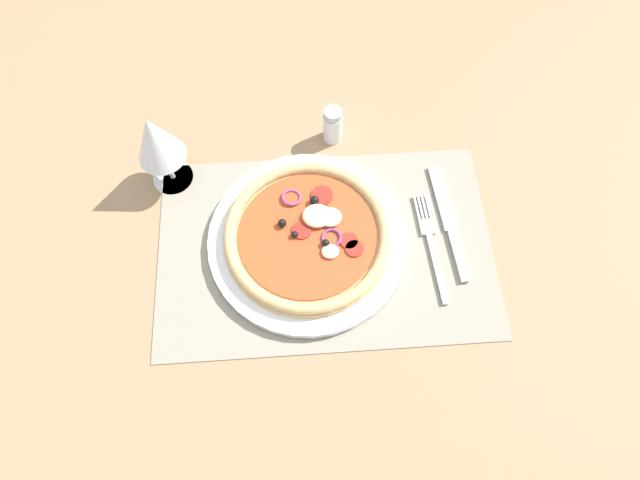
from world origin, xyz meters
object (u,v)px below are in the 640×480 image
object	(u,v)px
pizza	(308,234)
pepper_shaker	(333,125)
plate	(308,240)
fork	(430,241)
wine_glass	(156,141)
knife	(448,220)

from	to	relation	value
pizza	pepper_shaker	xyz separation A→B (cm)	(5.11, 19.04, 0.40)
plate	fork	size ratio (longest dim) A/B	1.65
plate	wine_glass	world-z (taller)	wine_glass
fork	wine_glass	bearing A→B (deg)	66.52
pizza	knife	xyz separation A→B (cm)	(21.68, 2.06, -2.20)
plate	knife	bearing A→B (deg)	5.57
plate	pepper_shaker	distance (cm)	19.91
plate	fork	xyz separation A→B (cm)	(18.46, -1.20, -0.47)
plate	pizza	xyz separation A→B (cm)	(0.07, 0.07, 1.77)
pizza	fork	world-z (taller)	pizza
plate	wine_glass	bearing A→B (deg)	148.31
plate	knife	distance (cm)	21.85
fork	wine_glass	distance (cm)	42.87
knife	wine_glass	distance (cm)	44.99
fork	pepper_shaker	xyz separation A→B (cm)	(-13.28, 20.30, 2.63)
pizza	pepper_shaker	distance (cm)	19.72
pizza	wine_glass	xyz separation A→B (cm)	(-20.98, 12.84, 7.20)
plate	pizza	distance (cm)	1.77
pepper_shaker	fork	bearing A→B (deg)	-56.82
pizza	knife	distance (cm)	21.89
plate	wine_glass	distance (cm)	26.16
knife	plate	bearing A→B (deg)	91.19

